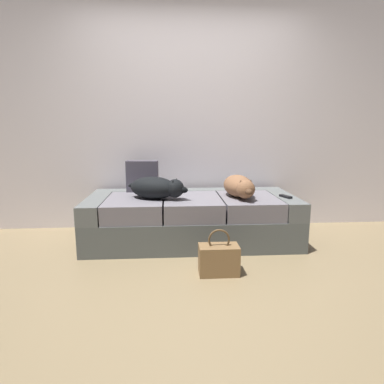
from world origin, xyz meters
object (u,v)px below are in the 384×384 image
at_px(couch, 192,218).
at_px(throw_pillow, 142,176).
at_px(dog_dark, 157,188).
at_px(dog_tan, 239,186).
at_px(handbag, 219,259).
at_px(tv_remote, 286,196).

xyz_separation_m(couch, throw_pillow, (-0.52, 0.27, 0.41)).
bearing_deg(throw_pillow, couch, -27.38).
xyz_separation_m(dog_dark, dog_tan, (0.83, 0.03, 0.00)).
height_order(couch, throw_pillow, throw_pillow).
relative_size(couch, throw_pillow, 6.26).
distance_m(dog_tan, throw_pillow, 1.07).
relative_size(dog_dark, throw_pillow, 1.82).
bearing_deg(couch, throw_pillow, 152.62).
bearing_deg(handbag, couch, 101.21).
bearing_deg(handbag, dog_dark, 126.01).
xyz_separation_m(dog_tan, handbag, (-0.31, -0.74, -0.46)).
distance_m(couch, dog_dark, 0.51).
distance_m(couch, throw_pillow, 0.72).
relative_size(dog_dark, tv_remote, 4.13).
xyz_separation_m(couch, dog_tan, (0.48, -0.09, 0.35)).
height_order(throw_pillow, handbag, throw_pillow).
bearing_deg(throw_pillow, handbag, -58.00).
bearing_deg(tv_remote, dog_dark, 156.95).
distance_m(couch, dog_tan, 0.60).
bearing_deg(dog_tan, throw_pillow, 160.03).
bearing_deg(handbag, tv_remote, 41.31).
distance_m(dog_dark, tv_remote, 1.29).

